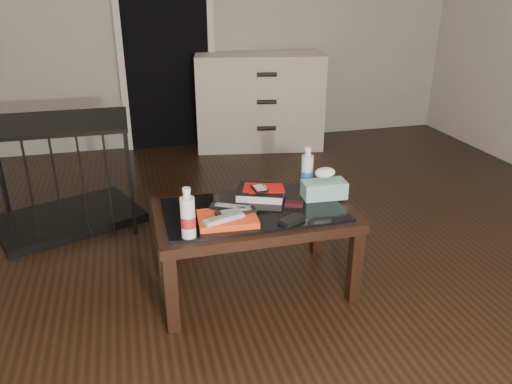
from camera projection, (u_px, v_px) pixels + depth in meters
ground at (287, 264)px, 2.92m from camera, size 5.00×5.00×0.00m
doorway at (166, 39)px, 4.61m from camera, size 0.90×0.08×2.07m
coffee_table at (254, 220)px, 2.56m from camera, size 1.00×0.60×0.46m
dresser at (259, 101)px, 4.83m from camera, size 1.27×0.70×0.90m
pet_crate at (65, 192)px, 3.33m from camera, size 1.06×0.89×0.71m
magazines at (227, 219)px, 2.39m from camera, size 0.29×0.23×0.03m
remote_silver at (224, 218)px, 2.34m from camera, size 0.21×0.11×0.02m
remote_black_front at (236, 211)px, 2.41m from camera, size 0.20×0.07×0.02m
remote_black_back at (230, 207)px, 2.45m from camera, size 0.20×0.14×0.02m
textbook at (261, 193)px, 2.67m from camera, size 0.31×0.28×0.05m
dvd_mailers at (261, 188)px, 2.66m from camera, size 0.22×0.19×0.01m
ipod at (260, 189)px, 2.62m from camera, size 0.07×0.11×0.02m
flip_phone at (294, 204)px, 2.56m from camera, size 0.10×0.08×0.02m
wallet at (292, 220)px, 2.39m from camera, size 0.14×0.12×0.02m
water_bottle_left at (188, 213)px, 2.22m from camera, size 0.08×0.08×0.24m
water_bottle_right at (307, 168)px, 2.74m from camera, size 0.08×0.08×0.24m
tissue_box at (324, 189)px, 2.65m from camera, size 0.24×0.13×0.09m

